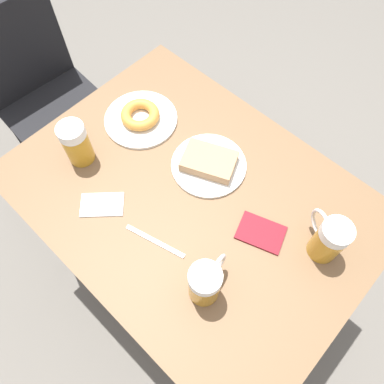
# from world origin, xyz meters

# --- Properties ---
(ground_plane) EXTENTS (8.00, 8.00, 0.00)m
(ground_plane) POSITION_xyz_m (0.00, 0.00, 0.00)
(ground_plane) COLOR #666059
(table) EXTENTS (0.76, 1.03, 0.75)m
(table) POSITION_xyz_m (0.00, 0.00, 0.69)
(table) COLOR brown
(table) RESTS_ON ground_plane
(chair) EXTENTS (0.42, 0.42, 0.87)m
(chair) POSITION_xyz_m (0.02, 0.90, 0.53)
(chair) COLOR black
(chair) RESTS_ON ground_plane
(plate_with_cake) EXTENTS (0.23, 0.23, 0.04)m
(plate_with_cake) POSITION_xyz_m (0.11, 0.03, 0.77)
(plate_with_cake) COLOR white
(plate_with_cake) RESTS_ON table
(plate_with_donut) EXTENTS (0.24, 0.24, 0.04)m
(plate_with_donut) POSITION_xyz_m (0.09, 0.31, 0.77)
(plate_with_donut) COLOR white
(plate_with_donut) RESTS_ON table
(beer_mug_left) EXTENTS (0.09, 0.12, 0.14)m
(beer_mug_left) POSITION_xyz_m (-0.13, 0.34, 0.83)
(beer_mug_left) COLOR #C68C23
(beer_mug_left) RESTS_ON table
(beer_mug_center) EXTENTS (0.09, 0.12, 0.14)m
(beer_mug_center) POSITION_xyz_m (0.12, -0.36, 0.83)
(beer_mug_center) COLOR #C68C23
(beer_mug_center) RESTS_ON table
(beer_mug_right) EXTENTS (0.13, 0.08, 0.14)m
(beer_mug_right) POSITION_xyz_m (-0.18, -0.21, 0.83)
(beer_mug_right) COLOR #C68C23
(beer_mug_right) RESTS_ON table
(napkin_folded) EXTENTS (0.14, 0.14, 0.00)m
(napkin_folded) POSITION_xyz_m (-0.20, 0.17, 0.76)
(napkin_folded) COLOR white
(napkin_folded) RESTS_ON table
(fork) EXTENTS (0.06, 0.18, 0.00)m
(fork) POSITION_xyz_m (-0.17, -0.02, 0.76)
(fork) COLOR silver
(fork) RESTS_ON table
(passport_near_edge) EXTENTS (0.12, 0.15, 0.01)m
(passport_near_edge) POSITION_xyz_m (0.04, -0.22, 0.76)
(passport_near_edge) COLOR maroon
(passport_near_edge) RESTS_ON table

